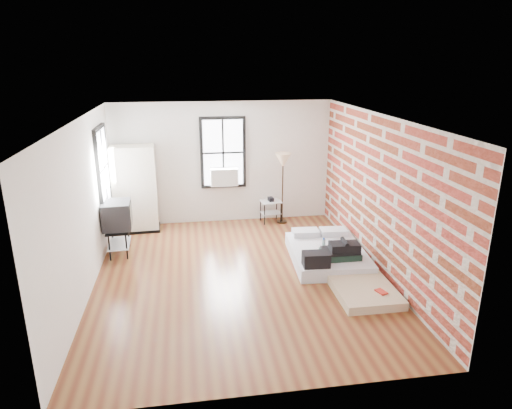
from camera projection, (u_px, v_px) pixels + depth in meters
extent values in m
plane|color=#582817|center=(239.00, 277.00, 8.10)|extent=(6.00, 6.00, 0.00)
cube|color=silver|center=(223.00, 163.00, 10.50)|extent=(5.00, 0.01, 2.80)
cube|color=silver|center=(272.00, 285.00, 4.85)|extent=(5.00, 0.01, 2.80)
cube|color=silver|center=(84.00, 209.00, 7.31)|extent=(0.01, 6.00, 2.80)
cube|color=maroon|center=(379.00, 195.00, 8.04)|extent=(0.02, 6.00, 2.80)
cube|color=white|center=(237.00, 118.00, 7.25)|extent=(5.00, 6.00, 0.01)
cube|color=white|center=(223.00, 153.00, 10.37)|extent=(0.90, 0.02, 1.50)
cube|color=black|center=(202.00, 153.00, 10.32)|extent=(0.07, 0.08, 1.64)
cube|color=black|center=(244.00, 152.00, 10.46)|extent=(0.07, 0.08, 1.64)
cube|color=black|center=(222.00, 118.00, 10.15)|extent=(0.90, 0.08, 0.07)
cube|color=black|center=(224.00, 186.00, 10.63)|extent=(0.90, 0.08, 0.07)
cube|color=black|center=(223.00, 153.00, 10.36)|extent=(0.04, 0.02, 1.50)
cube|color=black|center=(223.00, 153.00, 10.36)|extent=(0.90, 0.02, 0.04)
cube|color=silver|center=(224.00, 177.00, 10.42)|extent=(0.62, 0.30, 0.40)
cube|color=white|center=(103.00, 168.00, 8.93)|extent=(0.02, 0.90, 1.50)
cube|color=black|center=(98.00, 174.00, 8.47)|extent=(0.08, 0.07, 1.64)
cube|color=black|center=(106.00, 163.00, 9.39)|extent=(0.08, 0.07, 1.64)
cube|color=black|center=(98.00, 128.00, 8.69)|extent=(0.08, 0.90, 0.07)
cube|color=black|center=(106.00, 206.00, 9.17)|extent=(0.08, 0.90, 0.07)
cube|color=black|center=(104.00, 168.00, 8.93)|extent=(0.02, 0.04, 1.50)
cube|color=black|center=(104.00, 168.00, 8.93)|extent=(0.02, 0.90, 0.04)
cube|color=white|center=(327.00, 254.00, 8.73)|extent=(1.47, 1.92, 0.24)
cube|color=white|center=(305.00, 232.00, 9.33)|extent=(0.55, 0.37, 0.12)
cube|color=white|center=(333.00, 232.00, 9.38)|extent=(0.55, 0.37, 0.12)
cube|color=black|center=(344.00, 250.00, 8.25)|extent=(0.55, 0.34, 0.29)
cylinder|color=black|center=(345.00, 242.00, 8.20)|extent=(0.10, 0.34, 0.08)
cube|color=black|center=(316.00, 259.00, 7.93)|extent=(0.48, 0.32, 0.25)
cylinder|color=#A3C7D2|center=(323.00, 245.00, 8.60)|extent=(0.07, 0.07, 0.21)
cylinder|color=blue|center=(324.00, 239.00, 8.56)|extent=(0.03, 0.03, 0.03)
cube|color=#C9B291|center=(358.00, 282.00, 7.76)|extent=(0.97, 1.82, 0.14)
cube|color=black|center=(340.00, 257.00, 8.32)|extent=(0.67, 0.48, 0.21)
cube|color=black|center=(340.00, 250.00, 8.28)|extent=(0.63, 0.44, 0.04)
cube|color=red|center=(381.00, 292.00, 7.26)|extent=(0.18, 0.22, 0.02)
cube|color=black|center=(138.00, 229.00, 10.30)|extent=(1.00, 0.60, 0.06)
cube|color=white|center=(135.00, 188.00, 10.00)|extent=(0.95, 0.56, 1.86)
cylinder|color=black|center=(264.00, 215.00, 10.55)|extent=(0.02, 0.02, 0.51)
cylinder|color=black|center=(281.00, 213.00, 10.66)|extent=(0.02, 0.02, 0.51)
cylinder|color=black|center=(261.00, 210.00, 10.83)|extent=(0.02, 0.02, 0.51)
cylinder|color=black|center=(277.00, 209.00, 10.94)|extent=(0.02, 0.02, 0.51)
cube|color=silver|center=(271.00, 201.00, 10.67)|extent=(0.50, 0.43, 0.02)
cube|color=silver|center=(271.00, 213.00, 10.75)|extent=(0.48, 0.41, 0.02)
cube|color=black|center=(271.00, 199.00, 10.65)|extent=(0.13, 0.18, 0.09)
cylinder|color=black|center=(282.00, 222.00, 10.79)|extent=(0.24, 0.24, 0.03)
cylinder|color=black|center=(282.00, 192.00, 10.57)|extent=(0.03, 0.03, 1.43)
cone|color=tan|center=(283.00, 160.00, 10.33)|extent=(0.35, 0.35, 0.32)
cylinder|color=black|center=(109.00, 248.00, 8.67)|extent=(0.03, 0.03, 0.53)
cylinder|color=black|center=(127.00, 246.00, 8.73)|extent=(0.03, 0.03, 0.53)
cylinder|color=black|center=(112.00, 236.00, 9.26)|extent=(0.03, 0.03, 0.53)
cylinder|color=black|center=(129.00, 235.00, 9.32)|extent=(0.03, 0.03, 0.53)
cube|color=black|center=(118.00, 228.00, 8.92)|extent=(0.46, 0.78, 0.03)
cube|color=silver|center=(120.00, 243.00, 9.01)|extent=(0.44, 0.76, 0.02)
cube|color=black|center=(117.00, 215.00, 8.83)|extent=(0.56, 0.64, 0.53)
cube|color=black|center=(131.00, 214.00, 8.88)|extent=(0.04, 0.51, 0.42)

